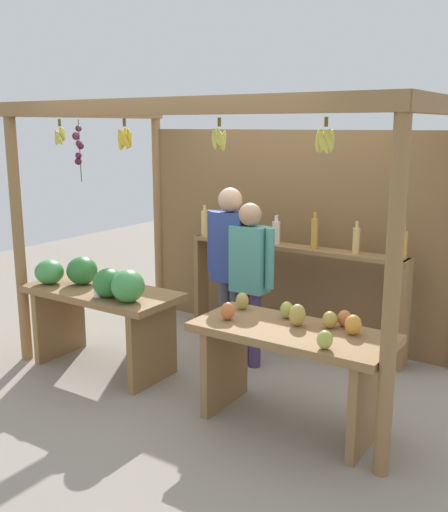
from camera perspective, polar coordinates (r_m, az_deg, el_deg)
The scene contains 7 objects.
ground_plane at distance 5.52m, azimuth 1.13°, elevation -10.31°, with size 12.00×12.00×0.00m, color gray.
market_stall at distance 5.54m, azimuth 3.74°, elevation 4.32°, with size 3.51×2.06×2.33m.
fruit_counter_left at distance 5.29m, azimuth -11.97°, elevation -3.94°, with size 1.42×0.64×1.00m.
fruit_counter_right at distance 4.30m, azimuth 6.63°, elevation -9.09°, with size 1.42×0.64×0.90m.
bottle_shelf_unit at distance 5.78m, azimuth 6.70°, elevation -0.95°, with size 2.26×0.22×1.34m.
vendor_man at distance 5.35m, azimuth 0.58°, elevation -0.25°, with size 0.48×0.22×1.60m.
vendor_woman at distance 5.22m, azimuth 2.48°, elevation -1.47°, with size 0.48×0.20×1.48m.
Camera 1 is at (2.72, -4.30, 2.14)m, focal length 41.56 mm.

